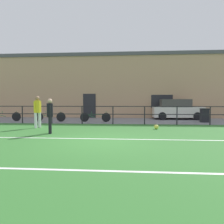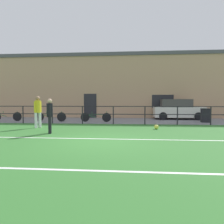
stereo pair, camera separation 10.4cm
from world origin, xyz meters
The scene contains 14 objects.
ground centered at (0.00, 0.00, -0.02)m, with size 60.00×44.00×0.04m, color #33702D.
field_line_touchline centered at (0.00, 0.50, 0.00)m, with size 36.00×0.11×0.00m, color white.
field_line_hash centered at (0.00, -3.39, 0.00)m, with size 36.00×0.11×0.00m, color white.
pavement_strip centered at (0.00, 8.50, 0.01)m, with size 48.00×5.00×0.02m, color slate.
perimeter_fence centered at (0.00, 6.00, 0.75)m, with size 36.07×0.07×1.15m.
clubhouse_facade centered at (0.00, 12.20, 2.84)m, with size 28.00×2.56×5.66m.
player_goalkeeper centered at (-2.53, 1.73, 0.90)m, with size 0.28×0.42×1.58m.
player_striker centered at (-3.98, 3.75, 0.99)m, with size 0.31×0.43×1.74m.
soccer_ball_match centered at (2.46, 3.68, 0.12)m, with size 0.23×0.23×0.23m, color #E5E04C.
parked_car_red centered at (4.82, 9.98, 0.77)m, with size 3.85×1.82×1.59m.
bicycle_parked_0 centered at (-1.33, 7.20, 0.35)m, with size 2.14×0.04×0.73m.
bicycle_parked_1 centered at (-4.60, 7.20, 0.36)m, with size 2.28×0.04×0.75m.
bicycle_parked_2 centered at (-7.85, 7.20, 0.36)m, with size 2.22×0.04×0.75m.
trash_bin_0 centered at (6.15, 7.50, 0.50)m, with size 0.54×0.46×0.95m.
Camera 2 is at (1.18, -7.89, 1.47)m, focal length 35.20 mm.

